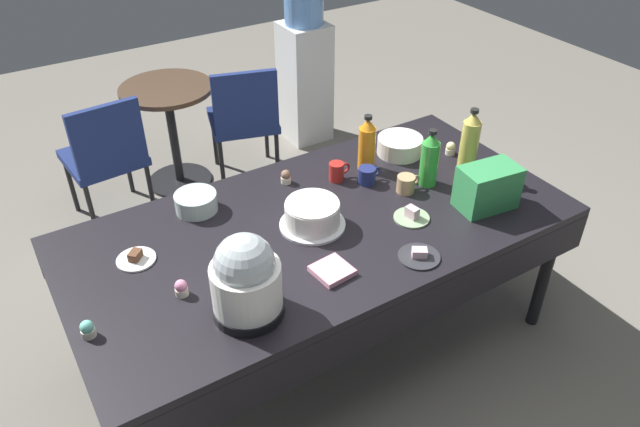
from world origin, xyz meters
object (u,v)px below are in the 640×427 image
at_px(glass_salad_bowl, 196,202).
at_px(soda_bottle_orange_juice, 367,144).
at_px(soda_bottle_ginger_ale, 469,144).
at_px(coffee_mug_tan, 406,184).
at_px(cupcake_cocoa, 87,329).
at_px(maroon_chair_right, 244,116).
at_px(potluck_table, 320,234).
at_px(ceramic_snack_bowl, 400,146).
at_px(round_cafe_table, 171,118).
at_px(cupcake_berry, 286,177).
at_px(soda_bottle_lime_soda, 429,159).
at_px(dessert_plate_white, 136,258).
at_px(maroon_chair_left, 106,153).
at_px(slow_cooker, 246,279).
at_px(water_cooler, 305,65).
at_px(cupcake_rose, 451,148).
at_px(dessert_plate_charcoal, 419,256).
at_px(coffee_mug_red, 337,171).
at_px(cupcake_mint, 181,288).
at_px(soda_carton, 488,187).
at_px(frosted_layer_cake, 312,215).
at_px(dessert_plate_sage, 412,216).
at_px(coffee_mug_navy, 367,175).

bearing_deg(glass_salad_bowl, soda_bottle_orange_juice, -7.08).
xyz_separation_m(soda_bottle_ginger_ale, coffee_mug_tan, (-0.35, 0.02, -0.12)).
relative_size(cupcake_cocoa, maroon_chair_right, 0.08).
bearing_deg(potluck_table, ceramic_snack_bowl, 24.04).
distance_m(glass_salad_bowl, cupcake_cocoa, 0.80).
distance_m(soda_bottle_ginger_ale, round_cafe_table, 2.06).
height_order(potluck_table, ceramic_snack_bowl, ceramic_snack_bowl).
bearing_deg(ceramic_snack_bowl, cupcake_berry, 174.20).
bearing_deg(soda_bottle_lime_soda, cupcake_berry, 147.83).
bearing_deg(dessert_plate_white, maroon_chair_left, 81.08).
bearing_deg(slow_cooker, cupcake_berry, 51.87).
bearing_deg(water_cooler, round_cafe_table, -174.12).
height_order(cupcake_rose, maroon_chair_left, maroon_chair_left).
relative_size(dessert_plate_charcoal, coffee_mug_red, 1.53).
relative_size(dessert_plate_white, coffee_mug_tan, 1.29).
bearing_deg(dessert_plate_charcoal, cupcake_berry, 103.47).
relative_size(soda_bottle_ginger_ale, soda_bottle_orange_juice, 1.19).
relative_size(cupcake_mint, cupcake_cocoa, 1.00).
bearing_deg(soda_carton, potluck_table, 165.14).
bearing_deg(coffee_mug_red, cupcake_berry, 154.51).
xyz_separation_m(glass_salad_bowl, soda_bottle_ginger_ale, (1.24, -0.40, 0.12)).
height_order(frosted_layer_cake, soda_bottle_lime_soda, soda_bottle_lime_soda).
xyz_separation_m(cupcake_berry, soda_carton, (0.67, -0.64, 0.07)).
distance_m(coffee_mug_tan, maroon_chair_right, 1.60).
xyz_separation_m(cupcake_berry, soda_bottle_ginger_ale, (0.79, -0.39, 0.13)).
relative_size(dessert_plate_sage, maroon_chair_left, 0.19).
height_order(cupcake_mint, soda_bottle_orange_juice, soda_bottle_orange_juice).
height_order(cupcake_cocoa, soda_carton, soda_carton).
height_order(dessert_plate_charcoal, cupcake_mint, cupcake_mint).
bearing_deg(soda_carton, dessert_plate_white, 169.67).
height_order(potluck_table, soda_carton, soda_carton).
distance_m(cupcake_mint, cupcake_rose, 1.59).
relative_size(frosted_layer_cake, dessert_plate_white, 1.82).
bearing_deg(soda_carton, dessert_plate_sage, 171.13).
bearing_deg(cupcake_mint, coffee_mug_red, 21.41).
bearing_deg(dessert_plate_white, coffee_mug_red, 4.45).
xyz_separation_m(ceramic_snack_bowl, soda_bottle_ginger_ale, (0.16, -0.32, 0.12)).
height_order(ceramic_snack_bowl, maroon_chair_right, maroon_chair_right).
relative_size(soda_bottle_lime_soda, water_cooler, 0.23).
bearing_deg(cupcake_mint, cupcake_berry, 33.56).
relative_size(soda_bottle_lime_soda, soda_carton, 1.10).
height_order(coffee_mug_red, maroon_chair_left, maroon_chair_left).
bearing_deg(coffee_mug_navy, round_cafe_table, 104.16).
height_order(potluck_table, glass_salad_bowl, glass_salad_bowl).
bearing_deg(potluck_table, soda_bottle_orange_juice, 31.78).
bearing_deg(frosted_layer_cake, cupcake_mint, -170.00).
bearing_deg(cupcake_berry, frosted_layer_cake, -101.20).
relative_size(maroon_chair_left, maroon_chair_right, 1.00).
bearing_deg(water_cooler, ceramic_snack_bowl, -103.39).
distance_m(maroon_chair_left, round_cafe_table, 0.54).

